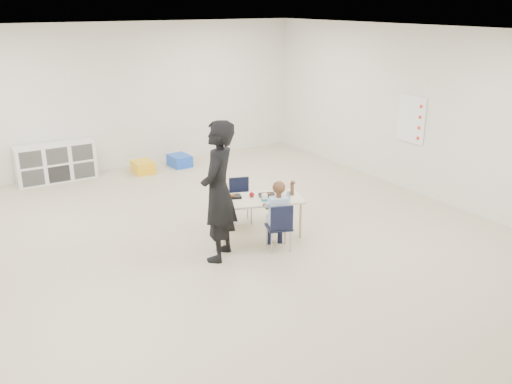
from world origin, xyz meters
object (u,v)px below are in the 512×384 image
child (279,213)px  adult (218,192)px  table (259,216)px  chair_near (279,226)px  cubby_shelf (56,162)px

child → adult: size_ratio=0.58×
table → adult: (-0.81, -0.35, 0.63)m
table → adult: 1.08m
table → chair_near: size_ratio=2.01×
child → cubby_shelf: size_ratio=0.75×
table → child: size_ratio=1.28×
table → chair_near: 0.54m
chair_near → child: 0.19m
child → adult: adult is taller
table → adult: adult is taller
cubby_shelf → adult: size_ratio=0.77×
chair_near → child: child is taller
table → adult: bearing=-138.2°
table → chair_near: (-0.02, -0.54, 0.05)m
adult → child: bearing=121.7°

